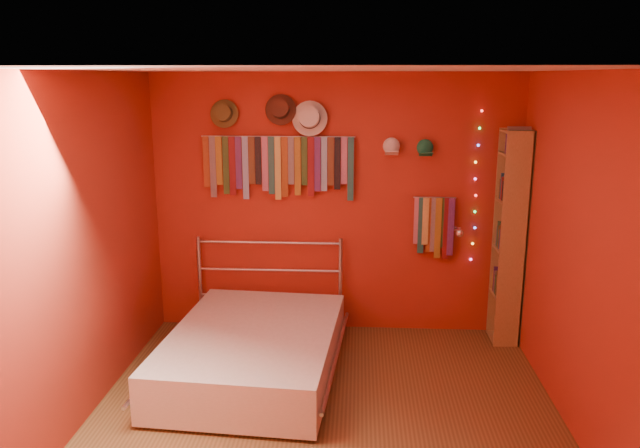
% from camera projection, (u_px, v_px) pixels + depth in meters
% --- Properties ---
extents(ground, '(3.50, 3.50, 0.00)m').
position_uv_depth(ground, '(325.00, 419.00, 4.58)').
color(ground, brown).
rests_on(ground, ground).
extents(back_wall, '(3.50, 0.02, 2.50)m').
position_uv_depth(back_wall, '(335.00, 205.00, 5.99)').
color(back_wall, '#AD1F1C').
rests_on(back_wall, ground).
extents(right_wall, '(0.02, 3.50, 2.50)m').
position_uv_depth(right_wall, '(585.00, 261.00, 4.19)').
color(right_wall, '#AD1F1C').
rests_on(right_wall, ground).
extents(left_wall, '(0.02, 3.50, 2.50)m').
position_uv_depth(left_wall, '(78.00, 252.00, 4.40)').
color(left_wall, '#AD1F1C').
rests_on(left_wall, ground).
extents(ceiling, '(3.50, 3.50, 0.02)m').
position_uv_depth(ceiling, '(325.00, 70.00, 4.00)').
color(ceiling, white).
rests_on(ceiling, back_wall).
extents(tie_rack, '(1.45, 0.03, 0.61)m').
position_uv_depth(tie_rack, '(277.00, 163.00, 5.87)').
color(tie_rack, '#B8B8BD').
rests_on(tie_rack, back_wall).
extents(small_tie_rack, '(0.40, 0.03, 0.60)m').
position_uv_depth(small_tie_rack, '(434.00, 224.00, 5.91)').
color(small_tie_rack, '#B8B8BD').
rests_on(small_tie_rack, back_wall).
extents(fedora_olive, '(0.26, 0.14, 0.26)m').
position_uv_depth(fedora_olive, '(224.00, 113.00, 5.76)').
color(fedora_olive, brown).
rests_on(fedora_olive, back_wall).
extents(fedora_brown, '(0.29, 0.16, 0.28)m').
position_uv_depth(fedora_brown, '(280.00, 109.00, 5.72)').
color(fedora_brown, '#4E291B').
rests_on(fedora_brown, back_wall).
extents(fedora_white, '(0.33, 0.18, 0.32)m').
position_uv_depth(fedora_white, '(309.00, 118.00, 5.71)').
color(fedora_white, silver).
rests_on(fedora_white, back_wall).
extents(cap_white, '(0.17, 0.21, 0.17)m').
position_uv_depth(cap_white, '(391.00, 146.00, 5.77)').
color(cap_white, white).
rests_on(cap_white, back_wall).
extents(cap_green, '(0.17, 0.21, 0.17)m').
position_uv_depth(cap_green, '(425.00, 148.00, 5.76)').
color(cap_green, '#19744A').
rests_on(cap_green, back_wall).
extents(fairy_lights, '(0.05, 0.02, 1.43)m').
position_uv_depth(fairy_lights, '(476.00, 187.00, 5.83)').
color(fairy_lights, '#FF3333').
rests_on(fairy_lights, back_wall).
extents(reading_lamp, '(0.07, 0.32, 0.09)m').
position_uv_depth(reading_lamp, '(459.00, 232.00, 5.73)').
color(reading_lamp, '#B8B8BD').
rests_on(reading_lamp, back_wall).
extents(bookshelf, '(0.25, 0.34, 2.00)m').
position_uv_depth(bookshelf, '(514.00, 237.00, 5.73)').
color(bookshelf, olive).
rests_on(bookshelf, ground).
extents(bed, '(1.56, 2.00, 0.94)m').
position_uv_depth(bed, '(254.00, 351.00, 5.21)').
color(bed, '#B8B8BD').
rests_on(bed, ground).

